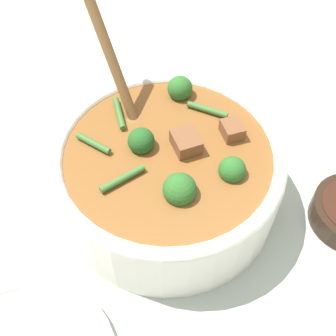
{
  "coord_description": "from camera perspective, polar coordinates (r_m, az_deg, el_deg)",
  "views": [
    {
      "loc": [
        0.1,
        0.28,
        0.44
      ],
      "look_at": [
        0.0,
        0.0,
        0.06
      ],
      "focal_mm": 45.0,
      "sensor_mm": 36.0,
      "label": 1
    }
  ],
  "objects": [
    {
      "name": "stew_bowl",
      "position": [
        0.49,
        0.0,
        -0.36
      ],
      "size": [
        0.26,
        0.31,
        0.28
      ],
      "color": "white",
      "rests_on": "ground_plane"
    },
    {
      "name": "ground_plane",
      "position": [
        0.53,
        0.0,
        -4.0
      ],
      "size": [
        4.0,
        4.0,
        0.0
      ],
      "primitive_type": "plane",
      "color": "#ADBCAD"
    }
  ]
}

